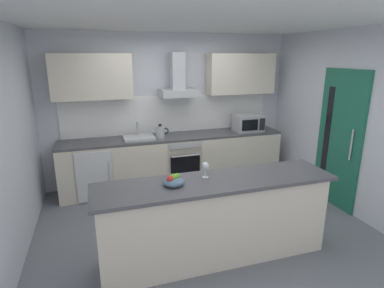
# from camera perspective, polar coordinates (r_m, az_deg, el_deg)

# --- Properties ---
(ground) EXTENTS (5.33, 4.50, 0.02)m
(ground) POSITION_cam_1_polar(r_m,az_deg,el_deg) (4.45, 1.76, -14.43)
(ground) COLOR slate
(ceiling) EXTENTS (5.33, 4.50, 0.02)m
(ceiling) POSITION_cam_1_polar(r_m,az_deg,el_deg) (3.86, 2.12, 21.47)
(ceiling) COLOR white
(wall_back) EXTENTS (5.33, 0.12, 2.60)m
(wall_back) POSITION_cam_1_polar(r_m,az_deg,el_deg) (5.65, -4.21, 6.35)
(wall_back) COLOR silver
(wall_back) RESTS_ON ground
(wall_left) EXTENTS (0.12, 4.50, 2.60)m
(wall_left) POSITION_cam_1_polar(r_m,az_deg,el_deg) (3.85, -31.10, -0.49)
(wall_left) COLOR silver
(wall_left) RESTS_ON ground
(wall_right) EXTENTS (0.12, 4.50, 2.60)m
(wall_right) POSITION_cam_1_polar(r_m,az_deg,el_deg) (5.13, 26.17, 3.76)
(wall_right) COLOR silver
(wall_right) RESTS_ON ground
(backsplash_tile) EXTENTS (3.68, 0.02, 0.66)m
(backsplash_tile) POSITION_cam_1_polar(r_m,az_deg,el_deg) (5.60, -4.02, 5.53)
(backsplash_tile) COLOR white
(counter_back) EXTENTS (3.81, 0.60, 0.90)m
(counter_back) POSITION_cam_1_polar(r_m,az_deg,el_deg) (5.51, -3.11, -3.04)
(counter_back) COLOR beige
(counter_back) RESTS_ON ground
(counter_island) EXTENTS (2.62, 0.64, 0.95)m
(counter_island) POSITION_cam_1_polar(r_m,az_deg,el_deg) (3.58, 4.31, -13.52)
(counter_island) COLOR beige
(counter_island) RESTS_ON ground
(upper_cabinets) EXTENTS (3.76, 0.32, 0.70)m
(upper_cabinets) POSITION_cam_1_polar(r_m,az_deg,el_deg) (5.36, -3.76, 12.40)
(upper_cabinets) COLOR beige
(side_door) EXTENTS (0.08, 0.85, 2.05)m
(side_door) POSITION_cam_1_polar(r_m,az_deg,el_deg) (5.13, 25.20, 0.75)
(side_door) COLOR #1E664C
(side_door) RESTS_ON ground
(oven) EXTENTS (0.60, 0.62, 0.80)m
(oven) POSITION_cam_1_polar(r_m,az_deg,el_deg) (5.50, -2.05, -2.92)
(oven) COLOR slate
(oven) RESTS_ON ground
(refrigerator) EXTENTS (0.58, 0.60, 0.85)m
(refrigerator) POSITION_cam_1_polar(r_m,az_deg,el_deg) (5.34, -17.33, -4.68)
(refrigerator) COLOR white
(refrigerator) RESTS_ON ground
(microwave) EXTENTS (0.50, 0.38, 0.30)m
(microwave) POSITION_cam_1_polar(r_m,az_deg,el_deg) (5.77, 10.19, 3.81)
(microwave) COLOR #B7BABC
(microwave) RESTS_ON counter_back
(sink) EXTENTS (0.50, 0.40, 0.26)m
(sink) POSITION_cam_1_polar(r_m,az_deg,el_deg) (5.24, -9.64, 1.24)
(sink) COLOR silver
(sink) RESTS_ON counter_back
(kettle) EXTENTS (0.29, 0.15, 0.24)m
(kettle) POSITION_cam_1_polar(r_m,az_deg,el_deg) (5.24, -5.80, 2.25)
(kettle) COLOR #B7BABC
(kettle) RESTS_ON counter_back
(range_hood) EXTENTS (0.62, 0.45, 0.72)m
(range_hood) POSITION_cam_1_polar(r_m,az_deg,el_deg) (5.35, -2.57, 11.09)
(range_hood) COLOR #B7BABC
(wine_glass) EXTENTS (0.08, 0.08, 0.18)m
(wine_glass) POSITION_cam_1_polar(r_m,az_deg,el_deg) (3.39, 2.46, -4.18)
(wine_glass) COLOR silver
(wine_glass) RESTS_ON counter_island
(fruit_bowl) EXTENTS (0.22, 0.22, 0.13)m
(fruit_bowl) POSITION_cam_1_polar(r_m,az_deg,el_deg) (3.23, -3.39, -6.75)
(fruit_bowl) COLOR slate
(fruit_bowl) RESTS_ON counter_island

